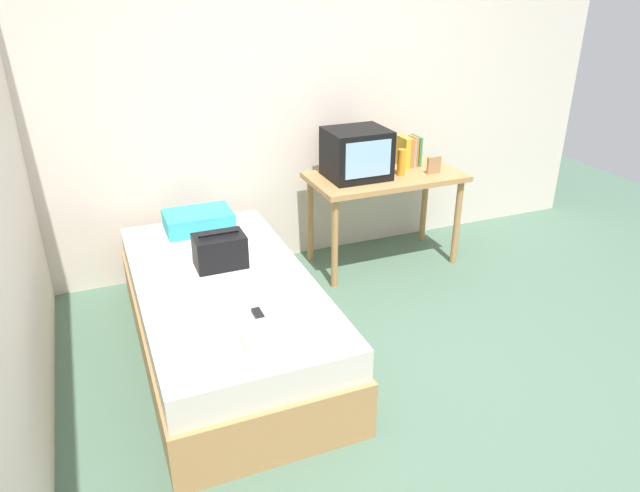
# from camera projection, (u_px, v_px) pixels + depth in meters

# --- Properties ---
(ground_plane) EXTENTS (8.00, 8.00, 0.00)m
(ground_plane) POSITION_uv_depth(u_px,v_px,m) (432.00, 392.00, 3.27)
(ground_plane) COLOR #4C6B56
(wall_back) EXTENTS (5.20, 0.10, 2.60)m
(wall_back) POSITION_uv_depth(u_px,v_px,m) (303.00, 92.00, 4.39)
(wall_back) COLOR beige
(wall_back) RESTS_ON ground
(bed) EXTENTS (1.00, 2.00, 0.51)m
(bed) POSITION_uv_depth(u_px,v_px,m) (226.00, 316.00, 3.51)
(bed) COLOR #B27F4C
(bed) RESTS_ON ground
(desk) EXTENTS (1.16, 0.60, 0.73)m
(desk) POSITION_uv_depth(u_px,v_px,m) (385.00, 186.00, 4.47)
(desk) COLOR #B27F4C
(desk) RESTS_ON ground
(tv) EXTENTS (0.44, 0.39, 0.36)m
(tv) POSITION_uv_depth(u_px,v_px,m) (357.00, 154.00, 4.29)
(tv) COLOR black
(tv) RESTS_ON desk
(water_bottle) EXTENTS (0.06, 0.06, 0.20)m
(water_bottle) POSITION_uv_depth(u_px,v_px,m) (401.00, 162.00, 4.37)
(water_bottle) COLOR orange
(water_bottle) RESTS_ON desk
(book_row) EXTENTS (0.15, 0.17, 0.23)m
(book_row) POSITION_uv_depth(u_px,v_px,m) (409.00, 151.00, 4.58)
(book_row) COLOR gold
(book_row) RESTS_ON desk
(picture_frame) EXTENTS (0.11, 0.02, 0.13)m
(picture_frame) POSITION_uv_depth(u_px,v_px,m) (434.00, 165.00, 4.42)
(picture_frame) COLOR #9E754C
(picture_frame) RESTS_ON desk
(pillow) EXTENTS (0.45, 0.30, 0.13)m
(pillow) POSITION_uv_depth(u_px,v_px,m) (199.00, 221.00, 4.01)
(pillow) COLOR #33A8B7
(pillow) RESTS_ON bed
(handbag) EXTENTS (0.30, 0.20, 0.22)m
(handbag) POSITION_uv_depth(u_px,v_px,m) (220.00, 251.00, 3.50)
(handbag) COLOR black
(handbag) RESTS_ON bed
(magazine) EXTENTS (0.21, 0.29, 0.01)m
(magazine) POSITION_uv_depth(u_px,v_px,m) (218.00, 315.00, 3.03)
(magazine) COLOR white
(magazine) RESTS_ON bed
(remote_dark) EXTENTS (0.04, 0.16, 0.02)m
(remote_dark) POSITION_uv_depth(u_px,v_px,m) (259.00, 317.00, 3.00)
(remote_dark) COLOR black
(remote_dark) RESTS_ON bed
(folded_towel) EXTENTS (0.28, 0.22, 0.06)m
(folded_towel) POSITION_uv_depth(u_px,v_px,m) (270.00, 334.00, 2.82)
(folded_towel) COLOR white
(folded_towel) RESTS_ON bed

